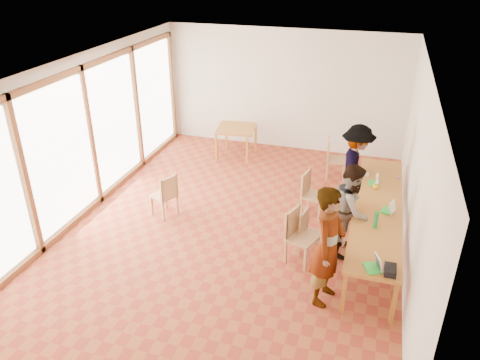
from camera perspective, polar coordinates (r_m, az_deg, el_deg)
The scene contains 25 objects.
ground at distance 8.91m, azimuth -0.42°, elevation -5.36°, with size 8.00×8.00×0.00m, color #9A4825.
wall_back at distance 11.87m, azimuth 5.44°, elevation 10.84°, with size 6.00×0.10×3.00m, color beige.
wall_front at distance 5.09m, azimuth -14.48°, elevation -13.89°, with size 6.00×0.10×3.00m, color beige.
wall_right at distance 7.93m, azimuth 20.72°, elevation 0.79°, with size 0.10×8.00×3.00m, color beige.
window_wall at distance 9.47m, azimuth -17.89°, elevation 5.43°, with size 0.10×8.00×3.00m, color white.
ceiling at distance 7.74m, azimuth -0.50°, elevation 13.92°, with size 6.00×8.00×0.04m, color white.
communal_table at distance 8.34m, azimuth 16.42°, elevation -3.39°, with size 0.80×4.00×0.75m.
side_table at distance 11.50m, azimuth -0.45°, elevation 6.06°, with size 0.90×0.90×0.75m.
chair_near at distance 7.73m, azimuth 6.95°, elevation -6.07°, with size 0.56×0.56×0.50m.
chair_mid at distance 7.93m, azimuth 8.32°, elevation -5.88°, with size 0.45×0.45×0.44m.
chair_far at distance 9.05m, azimuth 8.52°, elevation -1.09°, with size 0.50×0.50×0.48m.
chair_empty at distance 10.61m, azimuth 11.18°, elevation 3.08°, with size 0.48×0.48×0.49m.
chair_spare at distance 9.01m, azimuth -8.97°, elevation -1.41°, with size 0.54×0.54×0.46m.
person_near at distance 6.78m, azimuth 10.71°, elevation -7.97°, with size 0.68×0.45×1.86m, color gray.
person_mid at distance 7.99m, azimuth 13.43°, elevation -3.51°, with size 0.79×0.61×1.62m, color gray.
person_far at distance 9.39m, azimuth 13.90°, elevation 1.54°, with size 1.11×0.64×1.72m, color gray.
laptop_near at distance 6.78m, azimuth 16.13°, elevation -9.96°, with size 0.29×0.30×0.21m.
laptop_mid at distance 8.19m, azimuth 17.77°, elevation -3.39°, with size 0.26×0.28×0.20m.
laptop_far at distance 9.05m, azimuth 16.14°, elevation -0.16°, with size 0.21×0.24×0.19m.
yellow_mug at distance 8.89m, azimuth 16.23°, elevation -0.75°, with size 0.11×0.11×0.09m, color #CCC80B.
green_bottle at distance 7.63m, azimuth 16.23°, elevation -4.73°, with size 0.07×0.07×0.28m, color #177834.
clear_glass at distance 8.93m, azimuth 16.25°, elevation -0.59°, with size 0.07×0.07×0.09m, color silver.
condiment_cup at distance 9.33m, azimuth 15.20°, elevation 0.67°, with size 0.08×0.08×0.06m, color white.
pink_phone at distance 9.46m, azimuth 18.70°, elevation 0.35°, with size 0.05×0.10×0.01m, color #D03C70.
black_pouch at distance 6.77m, azimuth 17.84°, elevation -10.41°, with size 0.16×0.26×0.09m, color black.
Camera 1 is at (2.27, -7.19, 4.75)m, focal length 35.00 mm.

